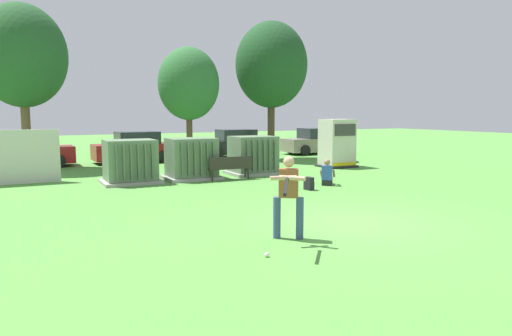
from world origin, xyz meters
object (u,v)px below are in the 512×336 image
Objects in this scene: batter at (288,193)px; parked_car_right_of_center at (234,144)px; transformer_west at (130,162)px; seated_spectator at (327,175)px; backpack at (309,184)px; park_bench at (230,166)px; generator_enclosure at (337,143)px; parked_car_rightmost at (316,142)px; parked_car_leftmost at (27,152)px; transformer_mid_east at (253,156)px; transformer_mid_west at (191,159)px; parked_car_left_of_center at (135,148)px; sports_ball at (267,255)px.

batter is 0.41× the size of parked_car_right_of_center.
transformer_west reaches higher than seated_spectator.
park_bench is at bearing 112.71° from backpack.
generator_enclosure is at bearing 45.51° from backpack.
seated_spectator is at bearing -122.50° from parked_car_rightmost.
parked_car_leftmost reaches higher than seated_spectator.
generator_enclosure is at bearing -116.33° from parked_car_rightmost.
parked_car_leftmost is (-8.52, 7.03, -0.04)m from transformer_mid_east.
batter reaches higher than parked_car_right_of_center.
transformer_mid_west and transformer_mid_east have the same top height.
transformer_west is 0.91× the size of generator_enclosure.
parked_car_rightmost is (11.97, 16.50, -0.22)m from batter.
park_bench is at bearing 132.56° from seated_spectator.
transformer_west is at bearing 165.88° from park_bench.
transformer_west is 7.92m from parked_car_leftmost.
seated_spectator is at bearing -97.47° from parked_car_right_of_center.
transformer_mid_west is 0.49× the size of parked_car_right_of_center.
transformer_west and parked_car_leftmost have the same top height.
batter is 20.39m from parked_car_rightmost.
transformer_mid_east is 7.80m from parked_car_left_of_center.
parked_car_rightmost is (9.55, 8.08, 0.22)m from park_bench.
park_bench is at bearing -49.43° from parked_car_leftmost.
backpack is 12.00m from parked_car_left_of_center.
sports_ball is 0.09× the size of seated_spectator.
sports_ball is at bearing -110.08° from park_bench.
parked_car_right_of_center is at bearing 82.53° from seated_spectator.
transformer_west and parked_car_rightmost have the same top height.
parked_car_leftmost is at bearing 179.85° from parked_car_rightmost.
transformer_mid_west is 5.39m from seated_spectator.
seated_spectator is (6.25, -3.75, -0.41)m from transformer_west.
transformer_mid_west is at bearing -85.49° from parked_car_left_of_center.
transformer_west is 1.00× the size of transformer_mid_west.
sports_ball is (0.25, -10.21, -0.74)m from transformer_west.
seated_spectator is at bearing -75.21° from transformer_mid_east.
generator_enclosure reaches higher than batter.
transformer_mid_east reaches higher than park_bench.
park_bench is at bearing 69.92° from sports_ball.
transformer_west and parked_car_left_of_center have the same top height.
backpack is (2.70, -4.31, -0.57)m from transformer_mid_west.
transformer_mid_east is at bearing -108.69° from parked_car_right_of_center.
seated_spectator is at bearing -43.91° from transformer_mid_west.
parked_car_rightmost reaches higher than park_bench.
parked_car_right_of_center reaches higher than seated_spectator.
generator_enclosure reaches higher than backpack.
park_bench is 0.42× the size of parked_car_left_of_center.
parked_car_leftmost is 16.51m from parked_car_rightmost.
transformer_mid_west is 1.16× the size of park_bench.
backpack is at bearing -134.49° from generator_enclosure.
transformer_mid_west is 5.12m from backpack.
seated_spectator is 12.94m from parked_car_rightmost.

